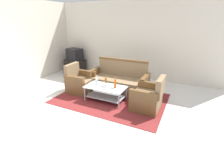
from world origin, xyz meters
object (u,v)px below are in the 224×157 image
couch (119,81)px  armchair_right (148,98)px  coffee_table (105,91)px  armchair_left (80,83)px  bottle_clear (97,81)px  bottle_brown (106,82)px  television (75,54)px  bottle_orange (115,84)px  tv_stand (76,66)px  cup (106,85)px

couch → armchair_right: bearing=147.0°
armchair_right → coffee_table: (-1.16, -0.07, -0.02)m
armchair_left → bottle_clear: 0.80m
coffee_table → bottle_brown: 0.26m
couch → coffee_table: size_ratio=1.64×
armchair_left → television: bearing=-140.1°
armchair_left → bottle_orange: (1.28, -0.19, 0.24)m
couch → bottle_clear: size_ratio=6.49×
bottle_brown → coffee_table: bearing=-70.9°
couch → tv_stand: couch is taller
armchair_right → couch: bearing=57.9°
couch → armchair_right: size_ratio=2.12×
armchair_right → bottle_brown: size_ratio=2.95×
bottle_orange → coffee_table: bearing=-172.1°
bottle_orange → tv_stand: (-2.71, 1.82, -0.27)m
armchair_left → bottle_brown: size_ratio=2.95×
bottle_brown → television: (-2.41, 1.78, 0.24)m
bottle_clear → bottle_brown: bearing=17.7°
armchair_right → bottle_clear: (-1.43, -0.06, 0.23)m
couch → tv_stand: size_ratio=2.25×
armchair_left → television: (-1.43, 1.64, 0.47)m
couch → television: (-2.49, 1.07, 0.44)m
bottle_brown → television: bearing=143.6°
bottle_brown → television: 3.00m
tv_stand → cup: bearing=-37.3°
armchair_left → tv_stand: (-1.43, 1.63, -0.03)m
armchair_left → bottle_orange: bearing=80.5°
armchair_right → bottle_brown: 1.21m
armchair_right → bottle_brown: armchair_right is taller
armchair_left → television: size_ratio=1.25×
armchair_right → cup: size_ratio=8.50×
bottle_brown → bottle_clear: bearing=-162.3°
couch → armchair_left: bearing=28.0°
bottle_brown → bottle_clear: bottle_brown is taller
armchair_left → armchair_right: (2.16, -0.16, 0.00)m
coffee_table → television: size_ratio=1.62×
armchair_left → bottle_brown: (0.98, -0.14, 0.23)m
bottle_orange → bottle_brown: bottle_orange is taller
bottle_orange → tv_stand: bottle_orange is taller
coffee_table → cup: cup is taller
armchair_right → bottle_orange: armchair_right is taller
bottle_orange → couch: bearing=106.0°
couch → armchair_left: 1.20m
tv_stand → armchair_right: bearing=-26.5°
bottle_clear → cup: (0.30, -0.02, -0.06)m
armchair_right → bottle_orange: (-0.89, -0.03, 0.24)m
cup → armchair_left: bearing=166.9°
armchair_right → television: television is taller
armchair_left → television: television is taller
bottle_orange → bottle_clear: size_ratio=1.11×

